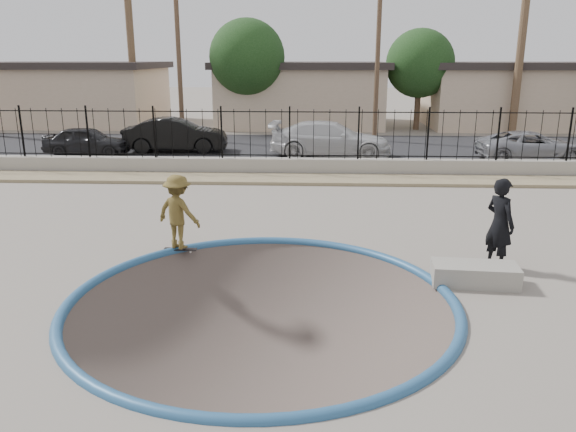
{
  "coord_description": "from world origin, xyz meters",
  "views": [
    {
      "loc": [
        0.9,
        -10.17,
        4.21
      ],
      "look_at": [
        0.33,
        2.0,
        0.75
      ],
      "focal_mm": 35.0,
      "sensor_mm": 36.0,
      "label": 1
    }
  ],
  "objects_px": {
    "skater": "(178,216)",
    "concrete_ledge": "(474,274)",
    "car_b": "(175,135)",
    "car_c": "(330,139)",
    "car_d": "(532,146)",
    "videographer": "(500,224)",
    "car_a": "(87,141)",
    "skateboard": "(180,249)"
  },
  "relations": [
    {
      "from": "car_b",
      "to": "car_c",
      "type": "height_order",
      "value": "car_b"
    },
    {
      "from": "concrete_ledge",
      "to": "car_d",
      "type": "relative_size",
      "value": 0.36
    },
    {
      "from": "skateboard",
      "to": "car_a",
      "type": "relative_size",
      "value": 0.2
    },
    {
      "from": "concrete_ledge",
      "to": "car_b",
      "type": "xyz_separation_m",
      "value": [
        -9.39,
        14.98,
        0.6
      ]
    },
    {
      "from": "concrete_ledge",
      "to": "skater",
      "type": "bearing_deg",
      "value": 165.38
    },
    {
      "from": "skateboard",
      "to": "car_c",
      "type": "relative_size",
      "value": 0.14
    },
    {
      "from": "car_c",
      "to": "car_d",
      "type": "height_order",
      "value": "car_c"
    },
    {
      "from": "concrete_ledge",
      "to": "car_c",
      "type": "relative_size",
      "value": 0.31
    },
    {
      "from": "skateboard",
      "to": "car_c",
      "type": "distance_m",
      "value": 13.02
    },
    {
      "from": "concrete_ledge",
      "to": "car_a",
      "type": "distance_m",
      "value": 19.11
    },
    {
      "from": "skater",
      "to": "skateboard",
      "type": "distance_m",
      "value": 0.78
    },
    {
      "from": "videographer",
      "to": "car_a",
      "type": "relative_size",
      "value": 0.51
    },
    {
      "from": "skater",
      "to": "concrete_ledge",
      "type": "bearing_deg",
      "value": -169.85
    },
    {
      "from": "skater",
      "to": "car_d",
      "type": "distance_m",
      "value": 16.81
    },
    {
      "from": "videographer",
      "to": "car_c",
      "type": "relative_size",
      "value": 0.36
    },
    {
      "from": "skateboard",
      "to": "videographer",
      "type": "xyz_separation_m",
      "value": [
        6.76,
        -0.69,
        0.9
      ]
    },
    {
      "from": "car_c",
      "to": "car_d",
      "type": "xyz_separation_m",
      "value": [
        8.3,
        -0.67,
        -0.14
      ]
    },
    {
      "from": "skater",
      "to": "concrete_ledge",
      "type": "height_order",
      "value": "skater"
    },
    {
      "from": "car_c",
      "to": "car_b",
      "type": "bearing_deg",
      "value": 86.47
    },
    {
      "from": "car_b",
      "to": "car_d",
      "type": "height_order",
      "value": "car_b"
    },
    {
      "from": "videographer",
      "to": "concrete_ledge",
      "type": "xyz_separation_m",
      "value": [
        -0.68,
        -0.89,
        -0.75
      ]
    },
    {
      "from": "skater",
      "to": "skateboard",
      "type": "bearing_deg",
      "value": -1.79
    },
    {
      "from": "skateboard",
      "to": "concrete_ledge",
      "type": "distance_m",
      "value": 6.28
    },
    {
      "from": "skateboard",
      "to": "concrete_ledge",
      "type": "relative_size",
      "value": 0.46
    },
    {
      "from": "car_d",
      "to": "car_c",
      "type": "bearing_deg",
      "value": 82.39
    },
    {
      "from": "skateboard",
      "to": "car_b",
      "type": "xyz_separation_m",
      "value": [
        -3.31,
        13.4,
        0.74
      ]
    },
    {
      "from": "skater",
      "to": "car_a",
      "type": "height_order",
      "value": "skater"
    },
    {
      "from": "videographer",
      "to": "car_c",
      "type": "height_order",
      "value": "videographer"
    },
    {
      "from": "skateboard",
      "to": "car_c",
      "type": "bearing_deg",
      "value": 74.06
    },
    {
      "from": "car_b",
      "to": "car_d",
      "type": "xyz_separation_m",
      "value": [
        15.29,
        -1.6,
        -0.15
      ]
    },
    {
      "from": "skateboard",
      "to": "car_a",
      "type": "bearing_deg",
      "value": 119.97
    },
    {
      "from": "car_b",
      "to": "car_c",
      "type": "relative_size",
      "value": 0.89
    },
    {
      "from": "concrete_ledge",
      "to": "car_c",
      "type": "xyz_separation_m",
      "value": [
        -2.4,
        14.06,
        0.59
      ]
    },
    {
      "from": "concrete_ledge",
      "to": "car_b",
      "type": "height_order",
      "value": "car_b"
    },
    {
      "from": "car_d",
      "to": "videographer",
      "type": "bearing_deg",
      "value": 154.34
    },
    {
      "from": "videographer",
      "to": "car_a",
      "type": "xyz_separation_m",
      "value": [
        -13.75,
        13.04,
        -0.28
      ]
    },
    {
      "from": "skater",
      "to": "car_c",
      "type": "height_order",
      "value": "skater"
    },
    {
      "from": "skateboard",
      "to": "videographer",
      "type": "height_order",
      "value": "videographer"
    },
    {
      "from": "skateboard",
      "to": "car_b",
      "type": "bearing_deg",
      "value": 104.35
    },
    {
      "from": "skater",
      "to": "car_c",
      "type": "bearing_deg",
      "value": -81.63
    },
    {
      "from": "car_b",
      "to": "car_d",
      "type": "distance_m",
      "value": 15.37
    },
    {
      "from": "skater",
      "to": "car_b",
      "type": "xyz_separation_m",
      "value": [
        -3.31,
        13.4,
        -0.03
      ]
    }
  ]
}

